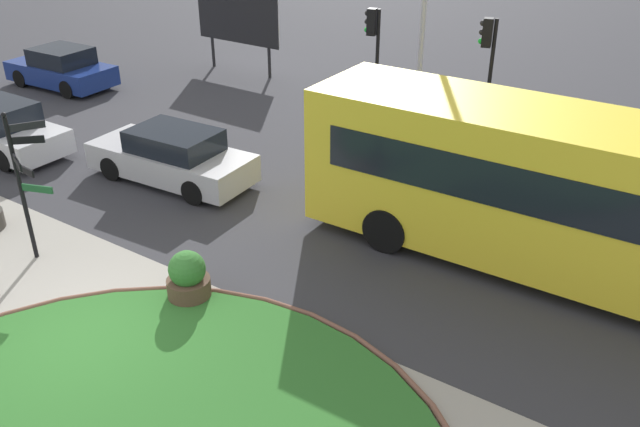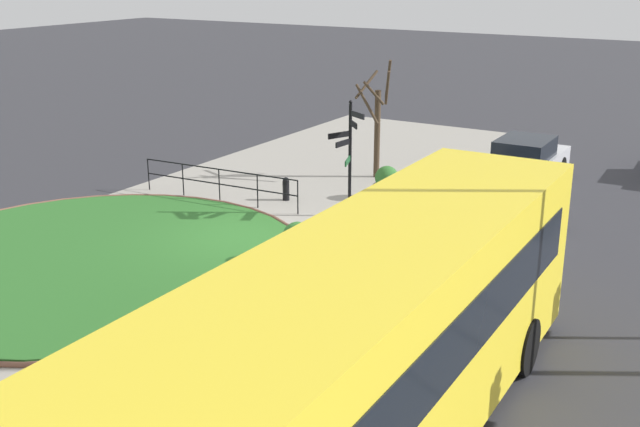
# 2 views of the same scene
# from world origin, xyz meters

# --- Properties ---
(ground) EXTENTS (120.00, 120.00, 0.00)m
(ground) POSITION_xyz_m (0.00, 0.00, 0.00)
(ground) COLOR #333338
(sidewalk_paving) EXTENTS (32.00, 8.53, 0.02)m
(sidewalk_paving) POSITION_xyz_m (0.00, -1.73, 0.01)
(sidewalk_paving) COLOR #9E998E
(sidewalk_paving) RESTS_ON ground
(grass_island) EXTENTS (10.09, 10.09, 0.10)m
(grass_island) POSITION_xyz_m (3.03, -2.35, 0.05)
(grass_island) COLOR #2D6B28
(grass_island) RESTS_ON ground
(grass_kerb_ring) EXTENTS (10.40, 10.40, 0.11)m
(grass_kerb_ring) POSITION_xyz_m (3.03, -2.35, 0.06)
(grass_kerb_ring) COLOR brown
(grass_kerb_ring) RESTS_ON ground
(signpost_directional) EXTENTS (0.74, 0.91, 3.25)m
(signpost_directional) POSITION_xyz_m (-2.91, 1.30, 1.92)
(signpost_directional) COLOR black
(signpost_directional) RESTS_ON ground
(bollard_foreground) EXTENTS (0.20, 0.20, 0.72)m
(bollard_foreground) POSITION_xyz_m (-3.37, -1.07, 0.37)
(bollard_foreground) COLOR black
(bollard_foreground) RESTS_ON ground
(railing_grass_edge) EXTENTS (0.35, 5.30, 1.01)m
(railing_grass_edge) POSITION_xyz_m (-2.25, -2.67, 0.66)
(railing_grass_edge) COLOR black
(railing_grass_edge) RESTS_ON ground
(bus_yellow) EXTENTS (11.27, 2.75, 3.27)m
(bus_yellow) POSITION_xyz_m (6.55, 6.89, 1.76)
(bus_yellow) COLOR yellow
(bus_yellow) RESTS_ON ground
(car_near_lane) EXTENTS (4.58, 1.85, 1.47)m
(car_near_lane) POSITION_xyz_m (-8.93, 4.36, 0.67)
(car_near_lane) COLOR silver
(car_near_lane) RESTS_ON ground
(car_trailing) EXTENTS (4.56, 2.00, 1.43)m
(car_trailing) POSITION_xyz_m (-3.35, 5.69, 0.67)
(car_trailing) COLOR #B7B7BC
(car_trailing) RESTS_ON ground
(planter_near_signpost) EXTENTS (0.83, 0.83, 1.01)m
(planter_near_signpost) POSITION_xyz_m (-5.06, 1.39, 0.46)
(planter_near_signpost) COLOR #47423D
(planter_near_signpost) RESTS_ON ground
(planter_kerbside) EXTENTS (0.84, 0.84, 1.04)m
(planter_kerbside) POSITION_xyz_m (0.74, 1.98, 0.47)
(planter_kerbside) COLOR brown
(planter_kerbside) RESTS_ON ground
(street_tree_bare) EXTENTS (1.31, 1.15, 3.86)m
(street_tree_bare) POSITION_xyz_m (-7.07, 0.01, 1.88)
(street_tree_bare) COLOR #423323
(street_tree_bare) RESTS_ON ground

